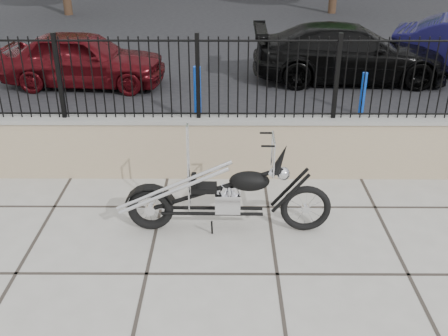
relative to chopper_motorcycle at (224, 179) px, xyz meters
The scene contains 9 objects.
ground_plane 1.35m from the chopper_motorcycle, 56.58° to the right, with size 90.00×90.00×0.00m, color #99968E.
parking_lot 11.61m from the chopper_motorcycle, 86.95° to the left, with size 30.00×30.00×0.00m, color black.
retaining_wall 1.70m from the chopper_motorcycle, 68.48° to the left, with size 14.00×0.36×0.96m, color gray.
iron_fence 1.87m from the chopper_motorcycle, 68.48° to the left, with size 14.00×0.08×1.20m, color black.
chopper_motorcycle is the anchor object (origin of this frame).
car_red 6.98m from the chopper_motorcycle, 118.03° to the left, with size 1.51×3.75×1.28m, color #490A0F.
car_black 7.24m from the chopper_motorcycle, 65.90° to the left, with size 1.87×4.59×1.33m, color black.
bollard_a 3.71m from the chopper_motorcycle, 98.01° to the left, with size 0.14×0.14×1.15m, color blue.
bollard_b 5.04m from the chopper_motorcycle, 56.96° to the left, with size 0.11×0.11×0.88m, color #0B57B0.
Camera 1 is at (-0.59, -4.82, 3.76)m, focal length 42.00 mm.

